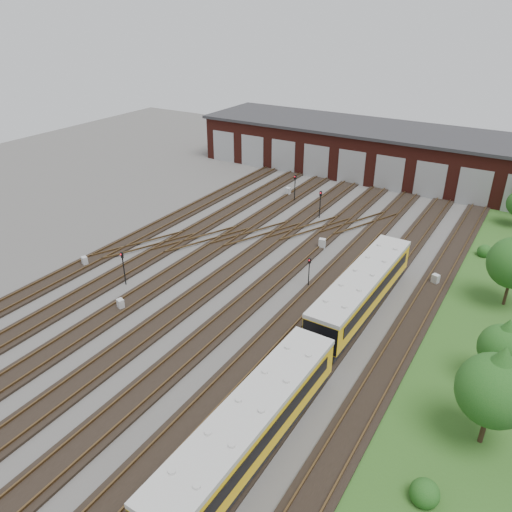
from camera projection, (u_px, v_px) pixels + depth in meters
The scene contains 18 objects.
ground at pixel (208, 311), 38.59m from camera, with size 120.00×120.00×0.00m, color #4A4845.
track_network at pixel (211, 306), 39.06m from camera, with size 30.40×70.00×0.33m.
maintenance_shed at pixel (382, 151), 67.47m from camera, with size 51.00×12.50×6.35m.
grass_verge at pixel (492, 321), 37.36m from camera, with size 8.00×55.00×0.05m, color #2B501A.
metro_train at pixel (250, 427), 25.62m from camera, with size 2.90×46.63×3.01m.
signal_mast_0 at pixel (123, 264), 41.33m from camera, with size 0.28×0.26×3.02m.
signal_mast_1 at pixel (320, 201), 54.23m from camera, with size 0.28×0.27×3.07m.
signal_mast_2 at pixel (295, 185), 58.58m from camera, with size 0.28×0.26×3.28m.
signal_mast_3 at pixel (309, 269), 41.06m from camera, with size 0.23×0.21×2.69m.
relay_cabinet_0 at pixel (85, 261), 45.00m from camera, with size 0.53×0.44×0.88m, color #B6B9BC.
relay_cabinet_1 at pixel (288, 192), 61.24m from camera, with size 0.59×0.49×0.98m, color #B6B9BC.
relay_cabinet_2 at pixel (121, 304), 38.64m from camera, with size 0.52×0.44×0.87m, color #B6B9BC.
relay_cabinet_3 at pixel (322, 244), 48.08m from camera, with size 0.61×0.51×1.02m, color #B6B9BC.
relay_cabinet_4 at pixel (435, 279), 42.02m from camera, with size 0.55×0.46×0.92m, color #B6B9BC.
tree_3 at pixel (504, 343), 29.88m from camera, with size 2.94×2.94×4.86m.
tree_4 at pixel (496, 383), 25.27m from camera, with size 3.89×3.89×6.45m.
bush_0 at pixel (425, 490), 23.66m from camera, with size 1.44×1.44×1.44m, color #144714.
bush_1 at pixel (485, 250), 46.59m from camera, with size 1.33×1.33×1.33m, color #144714.
Camera 1 is at (20.03, -25.69, 21.44)m, focal length 35.00 mm.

